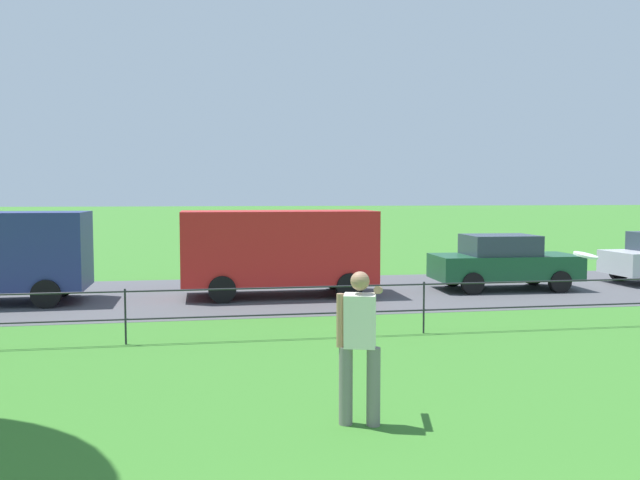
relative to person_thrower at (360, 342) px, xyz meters
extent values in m
cube|color=#4C4C51|center=(-0.40, 10.19, -0.97)|extent=(80.00, 6.89, 0.01)
cylinder|color=#232328|center=(-3.16, 4.69, -0.47)|extent=(0.04, 0.04, 1.00)
cylinder|color=#232328|center=(2.37, 4.69, -0.47)|extent=(0.04, 0.04, 1.00)
cylinder|color=#232328|center=(-0.40, 4.69, -0.52)|extent=(38.74, 0.03, 0.03)
cylinder|color=#232328|center=(-0.40, 4.69, -0.02)|extent=(38.74, 0.03, 0.03)
cylinder|color=slate|center=(-0.16, 0.03, -0.51)|extent=(0.16, 0.16, 0.91)
cylinder|color=slate|center=(0.15, -0.06, -0.51)|extent=(0.16, 0.16, 0.91)
cube|color=silver|center=(0.00, -0.01, 0.25)|extent=(0.42, 0.36, 0.63)
sphere|color=#A87A5B|center=(0.00, -0.01, 0.71)|extent=(0.22, 0.22, 0.22)
cylinder|color=#A87A5B|center=(0.28, 0.22, 0.57)|extent=(0.27, 0.63, 0.18)
cylinder|color=#A87A5B|center=(-0.22, 0.05, 0.25)|extent=(0.09, 0.09, 0.62)
cylinder|color=white|center=(2.48, -0.54, 1.01)|extent=(0.38, 0.38, 0.08)
cube|color=#283342|center=(-5.16, 9.84, 0.65)|extent=(0.15, 1.67, 0.76)
cylinder|color=black|center=(-5.48, 10.77, -0.63)|extent=(0.68, 0.25, 0.68)
cylinder|color=black|center=(-5.45, 8.90, -0.63)|extent=(0.68, 0.25, 0.68)
cube|color=red|center=(0.13, 9.85, 0.32)|extent=(5.01, 1.99, 1.90)
cube|color=#283342|center=(2.13, 9.86, 0.65)|extent=(0.13, 1.67, 0.76)
cylinder|color=black|center=(1.83, 10.79, -0.63)|extent=(0.68, 0.24, 0.68)
cylinder|color=black|center=(1.84, 8.93, -0.63)|extent=(0.68, 0.24, 0.68)
cylinder|color=black|center=(-1.37, 10.77, -0.63)|extent=(0.68, 0.24, 0.68)
cylinder|color=black|center=(-1.36, 8.91, -0.63)|extent=(0.68, 0.24, 0.68)
cube|color=#194C2D|center=(6.52, 9.93, -0.33)|extent=(4.05, 1.83, 0.68)
cube|color=#2D3847|center=(6.37, 9.93, 0.29)|extent=(1.95, 1.58, 0.56)
cylinder|color=black|center=(7.78, 10.70, -0.67)|extent=(0.61, 0.22, 0.60)
cylinder|color=black|center=(7.73, 9.08, -0.67)|extent=(0.61, 0.22, 0.60)
cylinder|color=black|center=(5.31, 10.78, -0.67)|extent=(0.61, 0.22, 0.60)
cylinder|color=black|center=(5.25, 9.16, -0.67)|extent=(0.61, 0.22, 0.60)
cylinder|color=black|center=(10.86, 11.06, -0.67)|extent=(0.60, 0.21, 0.60)
camera|label=1|loc=(-1.73, -7.29, 1.70)|focal=36.96mm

